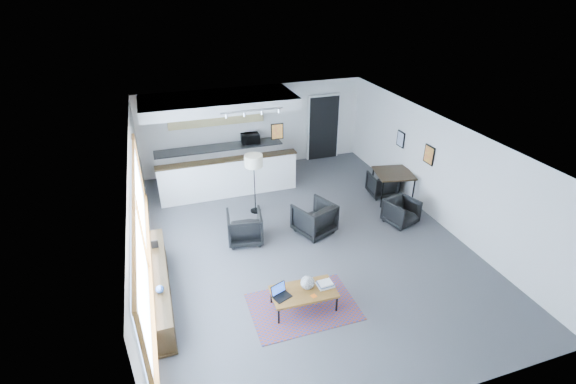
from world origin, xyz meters
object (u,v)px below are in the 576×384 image
object	(u,v)px
book_stack	(325,284)
dining_table	(394,175)
armchair_left	(245,226)
floor_lamp	(254,163)
microwave	(250,138)
laptop	(280,293)
ceramic_pot	(308,283)
dining_chair_near	(401,212)
dining_chair_far	(382,185)
armchair_right	(314,217)
coffee_table	(304,292)

from	to	relation	value
book_stack	dining_table	size ratio (longest dim) A/B	0.28
armchair_left	dining_table	bearing A→B (deg)	-161.93
floor_lamp	dining_table	size ratio (longest dim) A/B	1.42
dining_table	microwave	bearing A→B (deg)	136.81
floor_lamp	laptop	bearing A→B (deg)	-97.40
ceramic_pot	dining_chair_near	xyz separation A→B (m)	(3.25, 1.98, -0.22)
dining_chair_near	dining_chair_far	bearing A→B (deg)	59.81
armchair_left	armchair_right	bearing A→B (deg)	-177.14
armchair_left	armchair_right	world-z (taller)	armchair_right
dining_chair_far	armchair_right	bearing A→B (deg)	30.80
laptop	microwave	size ratio (longest dim) A/B	0.71
coffee_table	floor_lamp	distance (m)	3.87
ceramic_pot	dining_chair_far	bearing A→B (deg)	44.22
book_stack	floor_lamp	bearing A→B (deg)	96.10
ceramic_pot	floor_lamp	distance (m)	3.79
coffee_table	laptop	size ratio (longest dim) A/B	3.21
dining_table	dining_chair_far	size ratio (longest dim) A/B	1.83
laptop	dining_chair_near	bearing A→B (deg)	6.80
coffee_table	ceramic_pot	world-z (taller)	ceramic_pot
coffee_table	book_stack	distance (m)	0.44
laptop	floor_lamp	world-z (taller)	floor_lamp
dining_table	dining_chair_near	distance (m)	1.33
coffee_table	armchair_left	xyz separation A→B (m)	(-0.53, 2.50, 0.04)
laptop	armchair_left	size ratio (longest dim) A/B	0.47
book_stack	dining_chair_near	world-z (taller)	dining_chair_near
coffee_table	dining_table	distance (m)	4.97
coffee_table	armchair_left	world-z (taller)	armchair_left
armchair_right	dining_chair_near	bearing A→B (deg)	149.86
coffee_table	dining_chair_near	xyz separation A→B (m)	(3.34, 2.03, -0.06)
dining_chair_near	dining_chair_far	world-z (taller)	dining_chair_far
laptop	dining_chair_far	world-z (taller)	dining_chair_far
dining_chair_far	microwave	size ratio (longest dim) A/B	1.15
dining_chair_near	armchair_left	bearing A→B (deg)	154.48
floor_lamp	dining_chair_far	size ratio (longest dim) A/B	2.59
ceramic_pot	microwave	distance (m)	6.24
armchair_right	floor_lamp	size ratio (longest dim) A/B	0.53
floor_lamp	dining_chair_near	distance (m)	3.88
floor_lamp	microwave	size ratio (longest dim) A/B	2.97
ceramic_pot	book_stack	size ratio (longest dim) A/B	0.84
dining_chair_far	microwave	world-z (taller)	microwave
armchair_right	dining_table	xyz separation A→B (m)	(2.65, 0.88, 0.31)
coffee_table	armchair_right	bearing A→B (deg)	66.28
ceramic_pot	book_stack	xyz separation A→B (m)	(0.34, -0.04, -0.09)
coffee_table	microwave	size ratio (longest dim) A/B	2.27
armchair_right	dining_chair_far	size ratio (longest dim) A/B	1.38
book_stack	floor_lamp	xyz separation A→B (m)	(-0.40, 3.73, 0.96)
ceramic_pot	dining_table	world-z (taller)	dining_table
floor_lamp	dining_chair_far	distance (m)	3.78
dining_chair_near	dining_chair_far	distance (m)	1.51
laptop	floor_lamp	xyz separation A→B (m)	(0.48, 3.71, 0.93)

